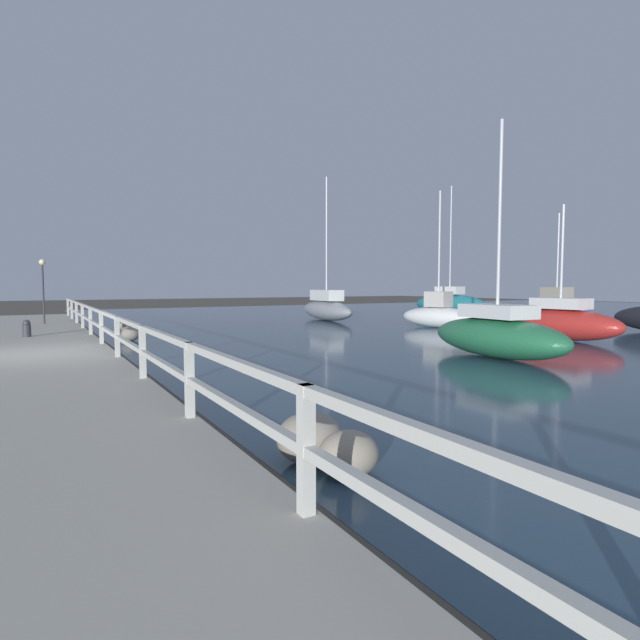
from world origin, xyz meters
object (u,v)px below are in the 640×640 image
sailboat_teal (449,303)px  sailboat_blue (556,308)px  dock_lamp (43,277)px  sailboat_gray (326,308)px  sailboat_green (497,335)px  mooring_bollard (27,328)px  sailboat_red (560,322)px  sailboat_white (438,314)px

sailboat_teal → sailboat_blue: bearing=-101.0°
dock_lamp → sailboat_gray: sailboat_gray is taller
dock_lamp → sailboat_teal: (23.24, 0.36, -1.51)m
dock_lamp → sailboat_green: bearing=-55.2°
mooring_bollard → sailboat_gray: size_ratio=0.07×
sailboat_red → sailboat_blue: 9.03m
sailboat_teal → sailboat_red: 15.23m
mooring_bollard → sailboat_blue: 23.56m
mooring_bollard → dock_lamp: 6.00m
sailboat_green → sailboat_blue: bearing=33.4°
mooring_bollard → sailboat_green: (10.77, -8.91, 0.03)m
sailboat_green → sailboat_red: bearing=23.3°
sailboat_teal → sailboat_gray: sailboat_teal is taller
sailboat_gray → sailboat_green: sailboat_gray is taller
sailboat_red → sailboat_green: bearing=-163.7°
mooring_bollard → dock_lamp: bearing=84.2°
dock_lamp → sailboat_white: 16.99m
sailboat_gray → sailboat_white: sailboat_gray is taller
sailboat_red → sailboat_blue: size_ratio=0.84×
sailboat_white → sailboat_teal: bearing=27.7°
dock_lamp → sailboat_gray: (13.54, -0.19, -1.58)m
sailboat_teal → sailboat_gray: size_ratio=1.07×
dock_lamp → sailboat_teal: size_ratio=0.32×
sailboat_gray → sailboat_blue: bearing=-31.9°
sailboat_blue → sailboat_white: (-7.44, 0.70, -0.14)m
sailboat_teal → sailboat_blue: size_ratio=1.49×
sailboat_gray → sailboat_green: 14.84m
mooring_bollard → dock_lamp: size_ratio=0.20×
sailboat_white → dock_lamp: bearing=141.0°
sailboat_red → sailboat_gray: bearing=96.3°
sailboat_gray → sailboat_red: sailboat_gray is taller
sailboat_teal → sailboat_green: 19.88m
dock_lamp → sailboat_gray: bearing=-0.8°
sailboat_green → sailboat_blue: sailboat_green is taller
dock_lamp → sailboat_blue: size_ratio=0.48×
dock_lamp → sailboat_white: size_ratio=0.44×
sailboat_red → sailboat_green: size_ratio=0.76×
sailboat_green → sailboat_teal: bearing=53.3°
sailboat_red → sailboat_green: 5.68m
sailboat_teal → sailboat_white: sailboat_teal is taller
sailboat_teal → sailboat_white: size_ratio=1.36×
dock_lamp → sailboat_red: 20.20m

